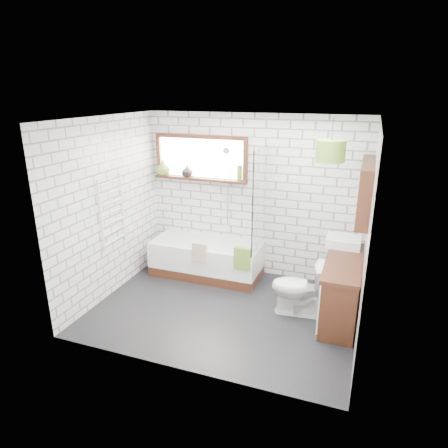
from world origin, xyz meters
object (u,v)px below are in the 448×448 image
(bathtub, at_px, (207,258))
(toilet, at_px, (300,288))
(vanity, at_px, (342,289))
(basin, at_px, (344,242))
(pendant, at_px, (331,151))

(bathtub, relative_size, toilet, 2.31)
(vanity, height_order, basin, basin)
(basin, distance_m, pendant, 1.29)
(bathtub, height_order, pendant, pendant)
(basin, distance_m, toilet, 0.91)
(bathtub, relative_size, vanity, 1.24)
(vanity, xyz_separation_m, basin, (-0.06, 0.50, 0.46))
(vanity, bearing_deg, pendant, 138.80)
(vanity, xyz_separation_m, pendant, (-0.31, 0.27, 1.71))
(pendant, bearing_deg, toilet, -117.72)
(toilet, relative_size, pendant, 2.04)
(bathtub, distance_m, basin, 2.13)
(bathtub, bearing_deg, pendant, -8.71)
(bathtub, height_order, toilet, toilet)
(bathtub, xyz_separation_m, toilet, (1.58, -0.67, 0.09))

